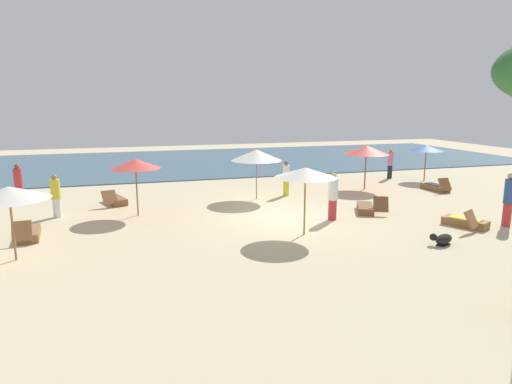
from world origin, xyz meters
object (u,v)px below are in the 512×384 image
Objects in this scene: lounger_0 at (436,187)px; person_3 at (18,183)px; umbrella_3 at (366,150)px; umbrella_5 at (9,193)px; umbrella_4 at (426,148)px; lounger_3 at (115,200)px; lounger_2 at (367,208)px; person_0 at (509,199)px; umbrella_1 at (135,164)px; person_1 at (333,197)px; person_2 at (286,178)px; umbrella_2 at (256,155)px; umbrella_0 at (305,173)px; dog at (442,239)px; person_5 at (390,163)px; person_4 at (56,196)px; lounger_4 at (466,222)px; lounger_5 at (29,234)px.

person_3 is at bearing 171.09° from lounger_0.
umbrella_5 is (-14.80, -6.45, -0.08)m from umbrella_3.
lounger_3 is (-16.74, -1.14, -1.67)m from umbrella_4.
lounger_0 is at bearing 27.50° from lounger_2.
person_0 reaches higher than person_3.
umbrella_1 is 3.15m from lounger_3.
person_1 is at bearing -144.55° from umbrella_4.
umbrella_1 is at bearing 50.35° from umbrella_5.
umbrella_5 is at bearing -149.61° from person_2.
lounger_0 reaches higher than lounger_3.
umbrella_2 is 1.18× the size of person_0.
umbrella_0 reaches higher than dog.
umbrella_0 is 8.74m from umbrella_5.
umbrella_4 reaches higher than person_3.
lounger_3 is (2.60, 6.57, -1.76)m from umbrella_5.
umbrella_5 is (-19.34, -7.71, 0.09)m from umbrella_4.
person_1 is 1.02× the size of person_5.
umbrella_2 reaches higher than umbrella_1.
umbrella_5 is at bearing -146.85° from umbrella_2.
umbrella_2 reaches higher than person_4.
umbrella_3 is 7.52m from lounger_4.
umbrella_2 is at bearing 136.41° from person_0.
umbrella_4 is 1.12× the size of lounger_3.
umbrella_3 is 12.34m from lounger_3.
person_1 is at bearing 7.67° from umbrella_5.
umbrella_3 reaches higher than person_4.
person_4 is at bearing -179.33° from lounger_0.
umbrella_3 is at bearing 156.17° from lounger_0.
lounger_3 is 15.57m from person_0.
umbrella_1 is 7.25m from person_2.
person_4 is at bearing -140.38° from lounger_3.
person_2 is 0.99× the size of person_4.
lounger_0 is at bearing 3.26° from umbrella_1.
lounger_2 is 0.90× the size of person_0.
umbrella_0 is at bearing -47.15° from lounger_3.
umbrella_2 is at bearing 89.28° from umbrella_0.
person_2 is 8.00m from person_5.
person_3 is (-4.92, 3.88, -1.17)m from umbrella_1.
umbrella_1 is at bearing -38.23° from person_3.
person_0 is 1.12× the size of person_3.
umbrella_2 is 1.35× the size of lounger_5.
person_4 is (-9.89, -1.26, 0.00)m from person_2.
lounger_2 reaches higher than lounger_3.
umbrella_0 is 13.08m from person_3.
person_1 reaches higher than person_2.
umbrella_3 is at bearing 11.24° from umbrella_1.
umbrella_4 is at bearing 63.66° from lounger_0.
umbrella_5 is 1.29× the size of lounger_0.
dog is at bearing -145.95° from lounger_4.
umbrella_5 reaches higher than lounger_5.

